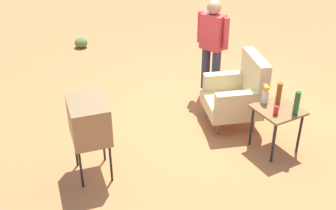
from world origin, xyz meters
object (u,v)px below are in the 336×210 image
armchair (239,93)px  side_table (277,115)px  person_standing (212,44)px  flower_vase (266,93)px  tv_on_stand (89,121)px  soda_can_red (276,111)px  bottle_tall_amber (279,93)px  bottle_wine_green (297,103)px

armchair → side_table: 0.79m
person_standing → flower_vase: 1.47m
armchair → tv_on_stand: size_ratio=1.03×
tv_on_stand → person_standing: person_standing is taller
flower_vase → armchair: bearing=178.2°
tv_on_stand → soda_can_red: (0.78, 2.20, -0.09)m
person_standing → soda_can_red: size_ratio=13.44×
side_table → flower_vase: 0.33m
person_standing → bottle_tall_amber: person_standing is taller
person_standing → soda_can_red: (1.77, -0.20, -0.25)m
bottle_tall_amber → flower_vase: size_ratio=1.13×
tv_on_stand → person_standing: size_ratio=0.63×
person_standing → bottle_wine_green: 1.88m
armchair → side_table: bearing=2.4°
side_table → person_standing: person_standing is taller
person_standing → bottle_tall_amber: bearing=0.8°
flower_vase → soda_can_red: bearing=-15.0°
armchair → side_table: size_ratio=1.68×
bottle_wine_green → flower_vase: bearing=-161.2°
armchair → bottle_tall_amber: armchair is taller
bottle_tall_amber → soda_can_red: bottle_tall_amber is taller
person_standing → bottle_wine_green: person_standing is taller
armchair → tv_on_stand: bearing=-87.2°
side_table → soda_can_red: size_ratio=5.17×
tv_on_stand → bottle_wine_green: 2.59m
side_table → armchair: bearing=-177.6°
armchair → soda_can_red: 0.92m
side_table → soda_can_red: (0.10, -0.14, 0.15)m
bottle_tall_amber → bottle_wine_green: size_ratio=0.94×
bottle_tall_amber → bottle_wine_green: bearing=0.7°
soda_can_red → flower_vase: (-0.32, 0.08, 0.09)m
person_standing → flower_vase: (1.45, -0.12, -0.16)m
bottle_tall_amber → bottle_wine_green: bottle_wine_green is taller
tv_on_stand → soda_can_red: tv_on_stand is taller
side_table → flower_vase: bearing=-166.8°
armchair → person_standing: person_standing is taller
side_table → bottle_wine_green: bearing=24.5°
person_standing → tv_on_stand: bearing=-67.6°
side_table → tv_on_stand: size_ratio=0.61×
soda_can_red → bottle_wine_green: bearing=64.9°
tv_on_stand → flower_vase: 2.34m
bottle_tall_amber → soda_can_red: bearing=-46.4°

